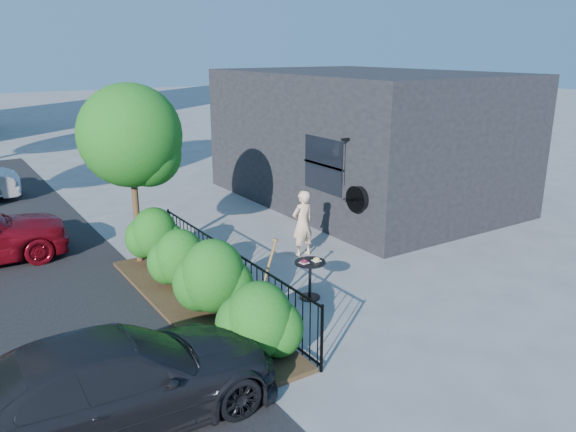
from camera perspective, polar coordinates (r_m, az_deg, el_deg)
ground at (r=11.70m, az=0.59°, el=-6.80°), size 120.00×120.00×0.00m
shop_building at (r=17.85m, az=7.39°, el=7.95°), size 6.22×9.00×4.00m
fence at (r=10.79m, az=-6.08°, el=-5.77°), size 0.05×6.05×1.10m
planting_bed at (r=10.74m, az=-9.36°, el=-9.07°), size 1.30×6.00×0.08m
shrubs at (r=10.59m, az=-9.25°, el=-5.53°), size 1.10×5.60×1.24m
patio_tree at (r=12.41m, az=-15.34°, el=7.28°), size 2.20×2.20×3.94m
cafe_table at (r=10.84m, az=2.26°, el=-5.80°), size 0.60×0.60×0.80m
woman at (r=12.96m, az=1.48°, el=-0.76°), size 0.60×0.42×1.56m
shovel at (r=10.11m, az=-2.42°, el=-6.77°), size 0.50×0.19×1.47m
car_darkgrey at (r=7.71m, az=-17.07°, el=-15.72°), size 4.33×1.80×1.25m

